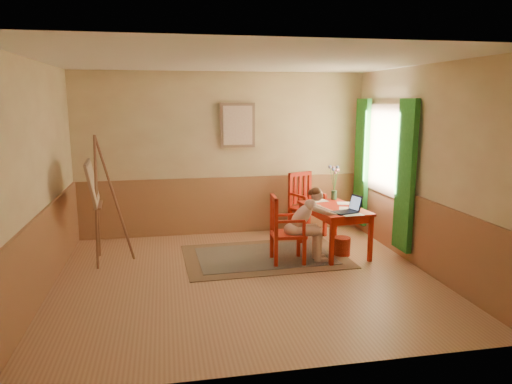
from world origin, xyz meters
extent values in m
cube|color=tan|center=(0.00, 0.00, -0.01)|extent=(5.00, 4.50, 0.02)
cube|color=white|center=(0.00, 0.00, 2.81)|extent=(5.00, 4.50, 0.02)
cube|color=tan|center=(0.00, 2.26, 1.40)|extent=(5.00, 0.02, 2.80)
cube|color=tan|center=(0.00, -2.26, 1.40)|extent=(5.00, 0.02, 2.80)
cube|color=tan|center=(-2.51, 0.00, 1.40)|extent=(0.02, 4.50, 2.80)
cube|color=tan|center=(2.51, 0.00, 1.40)|extent=(0.02, 4.50, 2.80)
cube|color=#AF744A|center=(0.00, 2.23, 0.50)|extent=(5.00, 0.04, 1.00)
cube|color=#AF744A|center=(-2.48, 0.00, 0.50)|extent=(0.04, 4.50, 1.00)
cube|color=#AF744A|center=(2.48, 0.00, 0.50)|extent=(0.04, 4.50, 1.00)
cube|color=white|center=(2.47, 1.10, 1.55)|extent=(0.02, 1.00, 1.30)
cube|color=#8D6B52|center=(2.45, 1.10, 1.55)|extent=(0.03, 1.12, 1.42)
cube|color=green|center=(2.40, 0.32, 1.25)|extent=(0.08, 0.45, 2.20)
cube|color=green|center=(2.40, 1.88, 1.25)|extent=(0.08, 0.45, 2.20)
cube|color=#8D6B52|center=(0.25, 2.21, 1.90)|extent=(0.60, 0.04, 0.76)
cube|color=beige|center=(0.25, 2.19, 1.90)|extent=(0.50, 0.02, 0.66)
cube|color=#8C7251|center=(0.43, 0.79, 0.01)|extent=(2.45, 1.68, 0.01)
cube|color=#151F2F|center=(0.43, 0.79, 0.01)|extent=(2.04, 1.26, 0.01)
cube|color=red|center=(1.52, 0.81, 0.70)|extent=(0.86, 1.28, 0.04)
cube|color=red|center=(1.52, 0.81, 0.63)|extent=(0.75, 1.17, 0.10)
cube|color=red|center=(1.28, 0.22, 0.34)|extent=(0.06, 0.06, 0.68)
cube|color=red|center=(1.90, 0.30, 0.34)|extent=(0.06, 0.06, 0.68)
cube|color=red|center=(1.14, 1.32, 0.34)|extent=(0.06, 0.06, 0.68)
cube|color=red|center=(1.76, 1.40, 0.34)|extent=(0.06, 0.06, 0.68)
cube|color=red|center=(0.70, 0.49, 0.42)|extent=(0.48, 0.46, 0.04)
cube|color=red|center=(0.49, 0.31, 0.20)|extent=(0.05, 0.05, 0.40)
cube|color=red|center=(0.89, 0.28, 0.20)|extent=(0.05, 0.05, 0.40)
cube|color=red|center=(0.52, 0.70, 0.20)|extent=(0.05, 0.05, 0.40)
cube|color=red|center=(0.92, 0.67, 0.20)|extent=(0.05, 0.05, 0.40)
cube|color=red|center=(0.49, 0.31, 0.72)|extent=(0.05, 0.05, 0.54)
cube|color=red|center=(0.52, 0.70, 0.72)|extent=(0.05, 0.05, 0.54)
cube|color=red|center=(0.50, 0.50, 0.96)|extent=(0.08, 0.44, 0.06)
cube|color=red|center=(0.50, 0.40, 0.70)|extent=(0.03, 0.05, 0.45)
cube|color=red|center=(0.50, 0.50, 0.70)|extent=(0.03, 0.05, 0.45)
cube|color=red|center=(0.51, 0.60, 0.70)|extent=(0.03, 0.05, 0.45)
cube|color=red|center=(0.69, 0.30, 0.66)|extent=(0.41, 0.07, 0.03)
cube|color=red|center=(0.88, 0.28, 0.55)|extent=(0.04, 0.04, 0.22)
cube|color=red|center=(0.72, 0.68, 0.66)|extent=(0.41, 0.07, 0.03)
cube|color=red|center=(0.91, 0.67, 0.55)|extent=(0.04, 0.04, 0.22)
cube|color=red|center=(1.41, 1.81, 0.46)|extent=(0.63, 0.64, 0.05)
cube|color=red|center=(1.13, 1.94, 0.22)|extent=(0.07, 0.07, 0.44)
cube|color=red|center=(1.29, 1.53, 0.22)|extent=(0.07, 0.07, 0.44)
cube|color=red|center=(1.52, 2.10, 0.22)|extent=(0.07, 0.07, 0.44)
cube|color=red|center=(1.68, 1.68, 0.22)|extent=(0.07, 0.07, 0.44)
cube|color=red|center=(1.13, 1.94, 0.79)|extent=(0.07, 0.07, 0.60)
cube|color=red|center=(1.52, 2.10, 0.79)|extent=(0.07, 0.07, 0.60)
cube|color=red|center=(1.32, 2.02, 1.05)|extent=(0.46, 0.23, 0.07)
cube|color=red|center=(1.22, 1.98, 0.77)|extent=(0.06, 0.05, 0.49)
cube|color=red|center=(1.32, 2.02, 0.77)|extent=(0.06, 0.05, 0.49)
cube|color=red|center=(1.42, 2.06, 0.77)|extent=(0.06, 0.05, 0.49)
cube|color=red|center=(1.21, 1.73, 0.73)|extent=(0.21, 0.43, 0.04)
cube|color=red|center=(1.29, 1.54, 0.61)|extent=(0.06, 0.06, 0.24)
cube|color=red|center=(1.60, 1.89, 0.73)|extent=(0.21, 0.43, 0.04)
cube|color=red|center=(1.68, 1.69, 0.61)|extent=(0.06, 0.06, 0.24)
ellipsoid|color=#DAAD96|center=(0.77, 0.48, 0.49)|extent=(0.27, 0.33, 0.20)
cylinder|color=#DAAD96|center=(0.95, 0.39, 0.48)|extent=(0.39, 0.16, 0.14)
cylinder|color=#DAAD96|center=(0.96, 0.55, 0.48)|extent=(0.39, 0.16, 0.14)
cylinder|color=#DAAD96|center=(1.13, 0.38, 0.25)|extent=(0.11, 0.11, 0.44)
cylinder|color=#DAAD96|center=(1.14, 0.53, 0.25)|extent=(0.11, 0.11, 0.44)
cube|color=#DAAD96|center=(1.19, 0.37, 0.03)|extent=(0.19, 0.09, 0.06)
cube|color=#DAAD96|center=(1.20, 0.53, 0.03)|extent=(0.19, 0.09, 0.06)
ellipsoid|color=#DAAD96|center=(0.90, 0.47, 0.68)|extent=(0.44, 0.28, 0.46)
ellipsoid|color=#DAAD96|center=(1.03, 0.46, 0.85)|extent=(0.19, 0.27, 0.16)
sphere|color=#DAAD96|center=(1.12, 0.46, 0.99)|extent=(0.19, 0.19, 0.17)
ellipsoid|color=brown|center=(1.10, 0.46, 1.04)|extent=(0.18, 0.18, 0.13)
sphere|color=brown|center=(1.03, 0.46, 1.03)|extent=(0.10, 0.10, 0.09)
cylinder|color=#DAAD96|center=(1.10, 0.33, 0.80)|extent=(0.20, 0.11, 0.13)
cylinder|color=#DAAD96|center=(1.30, 0.33, 0.73)|extent=(0.26, 0.11, 0.15)
sphere|color=#DAAD96|center=(1.18, 0.31, 0.77)|extent=(0.08, 0.08, 0.08)
sphere|color=#DAAD96|center=(1.41, 0.35, 0.69)|extent=(0.07, 0.07, 0.06)
cylinder|color=#DAAD96|center=(1.12, 0.59, 0.80)|extent=(0.20, 0.09, 0.13)
cylinder|color=#DAAD96|center=(1.31, 0.55, 0.73)|extent=(0.26, 0.14, 0.15)
sphere|color=#DAAD96|center=(1.20, 0.59, 0.77)|extent=(0.08, 0.08, 0.08)
sphere|color=#DAAD96|center=(1.43, 0.52, 0.69)|extent=(0.07, 0.07, 0.06)
cube|color=#1E2338|center=(1.54, 0.42, 0.73)|extent=(0.39, 0.33, 0.02)
cube|color=#2D3342|center=(1.54, 0.42, 0.73)|extent=(0.33, 0.27, 0.00)
cube|color=#1E2338|center=(1.73, 0.48, 0.85)|extent=(0.14, 0.25, 0.23)
cube|color=#99BFF2|center=(1.71, 0.48, 0.85)|extent=(0.11, 0.21, 0.18)
cube|color=white|center=(1.60, 0.30, 0.72)|extent=(0.31, 0.23, 0.00)
cube|color=white|center=(1.80, 1.01, 0.72)|extent=(0.34, 0.28, 0.00)
cube|color=white|center=(1.41, 1.27, 0.72)|extent=(0.33, 0.27, 0.00)
cube|color=white|center=(1.70, 0.65, 0.72)|extent=(0.35, 0.31, 0.00)
cylinder|color=#3F724C|center=(1.70, 1.33, 0.80)|extent=(0.10, 0.10, 0.15)
cylinder|color=#3F7233|center=(1.68, 1.39, 1.05)|extent=(0.05, 0.13, 0.40)
sphere|color=#728CD8|center=(1.66, 1.45, 1.25)|extent=(0.07, 0.07, 0.06)
cylinder|color=#3F7233|center=(1.68, 1.30, 1.06)|extent=(0.06, 0.08, 0.42)
sphere|color=pink|center=(1.65, 1.26, 1.27)|extent=(0.05, 0.05, 0.04)
cylinder|color=#3F7233|center=(1.71, 1.35, 1.00)|extent=(0.03, 0.04, 0.31)
sphere|color=pink|center=(1.72, 1.37, 1.16)|extent=(0.05, 0.05, 0.05)
cylinder|color=#3F7233|center=(1.67, 1.28, 1.04)|extent=(0.08, 0.12, 0.39)
sphere|color=#728CD8|center=(1.64, 1.23, 1.24)|extent=(0.06, 0.06, 0.05)
cylinder|color=#3F7233|center=(1.75, 1.37, 1.02)|extent=(0.09, 0.08, 0.35)
sphere|color=pink|center=(1.79, 1.40, 1.19)|extent=(0.05, 0.05, 0.05)
cylinder|color=#3F7233|center=(1.73, 1.35, 1.03)|extent=(0.06, 0.05, 0.35)
sphere|color=pink|center=(1.75, 1.37, 1.20)|extent=(0.05, 0.05, 0.05)
cylinder|color=#3F7233|center=(1.74, 1.38, 1.05)|extent=(0.08, 0.09, 0.40)
sphere|color=#728CD8|center=(1.78, 1.42, 1.25)|extent=(0.05, 0.05, 0.05)
cylinder|color=#B1321F|center=(1.60, 0.65, 0.14)|extent=(0.28, 0.28, 0.28)
cylinder|color=brown|center=(-1.96, 0.88, 0.92)|extent=(0.07, 0.34, 1.85)
cylinder|color=brown|center=(-1.99, 1.18, 0.92)|extent=(0.12, 0.34, 1.85)
cylinder|color=brown|center=(-1.72, 1.05, 0.92)|extent=(0.49, 0.07, 1.86)
cylinder|color=brown|center=(-2.00, 1.03, 0.85)|extent=(0.07, 0.52, 0.03)
cube|color=brown|center=(-1.94, 1.03, 0.85)|extent=(0.10, 0.56, 0.03)
cube|color=#8D6B52|center=(-2.02, 1.03, 1.17)|extent=(0.21, 0.83, 0.62)
cube|color=beige|center=(-2.00, 1.03, 1.17)|extent=(0.16, 0.75, 0.53)
camera|label=1|loc=(-1.00, -5.91, 2.33)|focal=33.34mm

